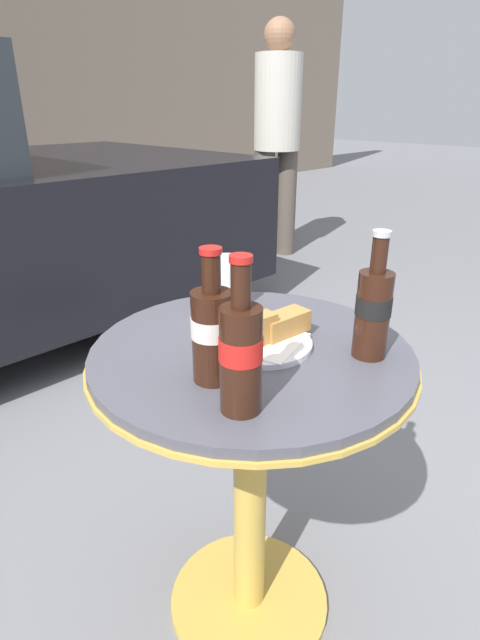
{
  "coord_description": "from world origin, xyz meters",
  "views": [
    {
      "loc": [
        -0.64,
        -0.61,
        1.17
      ],
      "look_at": [
        0.0,
        0.03,
        0.78
      ],
      "focal_mm": 28.0,
      "sensor_mm": 36.0,
      "label": 1
    }
  ],
  "objects": [
    {
      "name": "cola_bottle_left",
      "position": [
        -0.13,
        -0.04,
        0.82
      ],
      "size": [
        0.07,
        0.07,
        0.24
      ],
      "color": "#33190F",
      "rests_on": "bistro_table"
    },
    {
      "name": "cola_bottle_right",
      "position": [
        0.13,
        -0.18,
        0.82
      ],
      "size": [
        0.07,
        0.07,
        0.24
      ],
      "color": "#33190F",
      "rests_on": "bistro_table"
    },
    {
      "name": "bistro_table",
      "position": [
        0.0,
        0.0,
        0.53
      ],
      "size": [
        0.65,
        0.65,
        0.73
      ],
      "color": "gold",
      "rests_on": "ground_plane"
    },
    {
      "name": "drinking_glass",
      "position": [
        0.11,
        0.19,
        0.78
      ],
      "size": [
        0.08,
        0.08,
        0.12
      ],
      "color": "silver",
      "rests_on": "bistro_table"
    },
    {
      "name": "ground_plane",
      "position": [
        0.0,
        0.0,
        0.0
      ],
      "size": [
        30.0,
        30.0,
        0.0
      ],
      "primitive_type": "plane",
      "color": "slate"
    },
    {
      "name": "cola_bottle_center",
      "position": [
        -0.17,
        -0.14,
        0.83
      ],
      "size": [
        0.07,
        0.07,
        0.25
      ],
      "color": "#33190F",
      "rests_on": "bistro_table"
    },
    {
      "name": "pedestrian",
      "position": [
        2.48,
        2.08,
        0.98
      ],
      "size": [
        0.36,
        0.36,
        1.74
      ],
      "color": "brown",
      "rests_on": "ground_plane"
    },
    {
      "name": "lunch_plate_near",
      "position": [
        0.02,
        -0.01,
        0.75
      ],
      "size": [
        0.21,
        0.2,
        0.07
      ],
      "color": "white",
      "rests_on": "bistro_table"
    }
  ]
}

